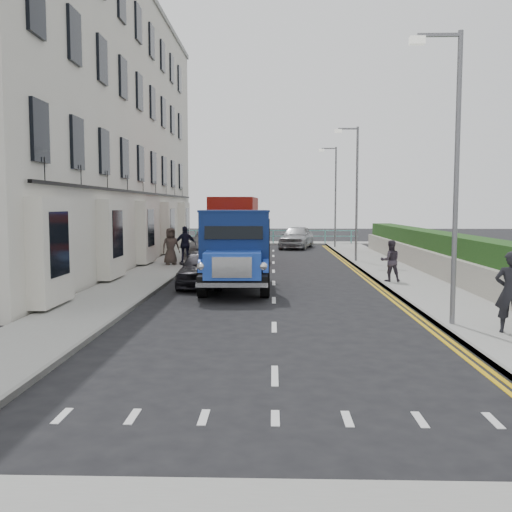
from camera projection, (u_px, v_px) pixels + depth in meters
name	position (u px, v px, depth m)	size (l,w,h in m)	color
ground	(274.00, 312.00, 15.89)	(120.00, 120.00, 0.00)	black
pavement_west	(155.00, 272.00, 25.00)	(2.40, 38.00, 0.12)	gray
pavement_east	(396.00, 273.00, 24.69)	(2.60, 38.00, 0.12)	gray
promenade	(273.00, 243.00, 44.76)	(30.00, 2.50, 0.12)	gray
sea_plane	(273.00, 228.00, 75.64)	(120.00, 120.00, 0.00)	slate
terrace_west	(85.00, 122.00, 28.49)	(6.31, 30.20, 14.25)	silver
garden_east	(441.00, 254.00, 24.57)	(1.45, 28.00, 1.75)	#B2AD9E
seafront_railing	(273.00, 237.00, 43.92)	(13.00, 0.08, 1.11)	#59B2A5
lamp_near	(452.00, 161.00, 13.43)	(1.23, 0.18, 7.00)	slate
lamp_mid	(355.00, 186.00, 29.36)	(1.23, 0.18, 7.00)	slate
lamp_far	(334.00, 191.00, 39.32)	(1.23, 0.18, 7.00)	slate
bedford_lorry	(235.00, 256.00, 19.30)	(2.49, 5.94, 2.77)	black
red_lorry	(233.00, 228.00, 29.29)	(2.40, 6.57, 3.40)	black
parked_car_front	(203.00, 268.00, 21.02)	(1.61, 4.01, 1.37)	black
parked_car_mid	(220.00, 253.00, 27.66)	(1.48, 4.24, 1.40)	#5975BF
parked_car_rear	(210.00, 244.00, 32.36)	(2.22, 5.46, 1.59)	#9A9B9F
seafront_car_left	(227.00, 235.00, 42.81)	(2.67, 5.79, 1.61)	black
seafront_car_right	(297.00, 237.00, 39.93)	(1.89, 4.70, 1.60)	#A6A8AB
pedestrian_east_near	(511.00, 292.00, 12.68)	(0.67, 0.44, 1.84)	black
pedestrian_east_far	(390.00, 261.00, 21.46)	(0.75, 0.59, 1.55)	#39313C
pedestrian_west_near	(185.00, 245.00, 28.42)	(1.07, 0.45, 1.83)	#1B1D30
pedestrian_west_far	(171.00, 246.00, 27.60)	(0.87, 0.57, 1.79)	#3D312B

